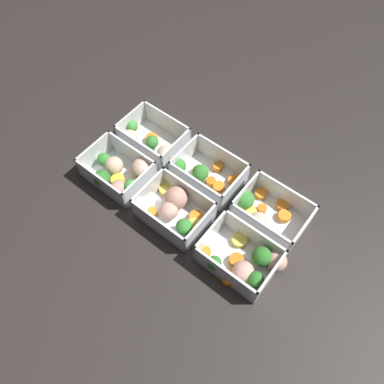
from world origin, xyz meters
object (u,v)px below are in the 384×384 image
container_near_left (264,213)px  container_near_right (151,140)px  container_far_center (175,209)px  container_near_center (205,174)px  container_far_right (121,173)px  container_far_left (247,261)px

container_near_left → container_near_right: bearing=0.4°
container_near_right → container_far_center: size_ratio=1.03×
container_near_center → container_far_right: bearing=38.0°
container_far_center → container_near_right: bearing=-33.0°
container_far_center → container_far_right: (0.15, 0.01, 0.00)m
container_far_left → container_far_center: (0.18, -0.00, -0.00)m
container_near_center → container_near_right: 0.16m
container_far_right → container_far_center: bearing=-178.1°
container_near_center → container_near_right: size_ratio=0.96×
container_near_right → container_far_left: bearing=162.3°
container_near_right → container_far_center: bearing=147.0°
container_near_left → container_far_right: size_ratio=0.99×
container_near_right → container_far_right: (-0.01, 0.11, 0.00)m
container_far_center → container_far_right: 0.15m
container_near_right → container_near_left: bearing=-179.6°
container_near_center → container_near_left: bearing=179.2°
container_near_center → container_far_right: same height
container_far_left → container_near_center: bearing=-31.6°
container_near_left → container_near_right: same height
container_near_center → container_far_center: bearing=92.5°
container_far_left → container_far_center: 0.18m
container_far_right → container_far_left: bearing=-179.9°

